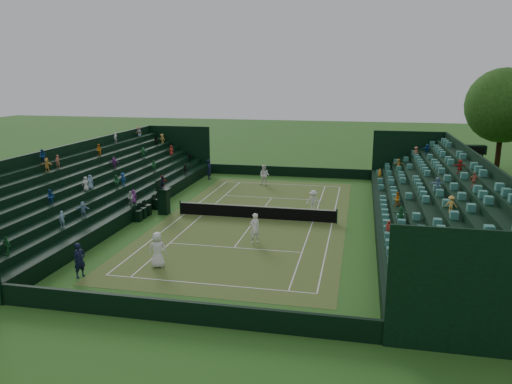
% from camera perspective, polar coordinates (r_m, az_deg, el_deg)
% --- Properties ---
extents(ground, '(160.00, 160.00, 0.00)m').
position_cam_1_polar(ground, '(36.25, 0.00, -3.08)').
color(ground, '#2E631F').
rests_on(ground, ground).
extents(court_surface, '(12.97, 26.77, 0.01)m').
position_cam_1_polar(court_surface, '(36.25, 0.00, -3.07)').
color(court_surface, '#316923').
rests_on(court_surface, ground).
extents(perimeter_wall_north, '(17.17, 0.20, 1.00)m').
position_cam_1_polar(perimeter_wall_north, '(51.36, 3.67, 2.35)').
color(perimeter_wall_north, black).
rests_on(perimeter_wall_north, ground).
extents(perimeter_wall_south, '(17.17, 0.20, 1.00)m').
position_cam_1_polar(perimeter_wall_south, '(21.80, -8.90, -13.34)').
color(perimeter_wall_south, black).
rests_on(perimeter_wall_south, ground).
extents(perimeter_wall_east, '(0.20, 31.77, 1.00)m').
position_cam_1_polar(perimeter_wall_east, '(35.42, 13.58, -3.01)').
color(perimeter_wall_east, black).
rests_on(perimeter_wall_east, ground).
extents(perimeter_wall_west, '(0.20, 31.77, 1.00)m').
position_cam_1_polar(perimeter_wall_west, '(38.71, -12.39, -1.56)').
color(perimeter_wall_west, black).
rests_on(perimeter_wall_west, ground).
extents(north_grandstand, '(6.60, 32.00, 4.90)m').
position_cam_1_polar(north_grandstand, '(35.54, 20.41, -1.68)').
color(north_grandstand, black).
rests_on(north_grandstand, ground).
extents(south_grandstand, '(6.60, 32.00, 4.90)m').
position_cam_1_polar(south_grandstand, '(40.34, -17.89, 0.23)').
color(south_grandstand, black).
rests_on(south_grandstand, ground).
extents(tennis_net, '(11.67, 0.10, 1.06)m').
position_cam_1_polar(tennis_net, '(36.11, 0.00, -2.28)').
color(tennis_net, black).
rests_on(tennis_net, ground).
extents(scoreboard_tower, '(2.00, 1.00, 3.70)m').
position_cam_1_polar(scoreboard_tower, '(51.62, 23.68, 4.29)').
color(scoreboard_tower, black).
rests_on(scoreboard_tower, ground).
extents(umpire_chair, '(0.92, 0.92, 2.88)m').
position_cam_1_polar(umpire_chair, '(37.86, -10.52, -0.67)').
color(umpire_chair, black).
rests_on(umpire_chair, ground).
extents(courtside_chairs, '(0.53, 5.50, 1.15)m').
position_cam_1_polar(courtside_chairs, '(38.72, -11.82, -1.63)').
color(courtside_chairs, black).
rests_on(courtside_chairs, ground).
extents(player_near_west, '(1.10, 0.86, 1.98)m').
position_cam_1_polar(player_near_west, '(27.59, -11.19, -6.50)').
color(player_near_west, white).
rests_on(player_near_west, ground).
extents(player_near_east, '(0.83, 0.81, 1.92)m').
position_cam_1_polar(player_near_east, '(30.86, -0.15, -4.16)').
color(player_near_east, white).
rests_on(player_near_east, ground).
extents(player_far_west, '(1.07, 0.90, 1.97)m').
position_cam_1_polar(player_far_west, '(46.90, 0.97, 1.93)').
color(player_far_west, white).
rests_on(player_far_west, ground).
extents(player_far_east, '(1.16, 0.80, 1.65)m').
position_cam_1_polar(player_far_east, '(38.23, 6.55, -1.02)').
color(player_far_east, white).
rests_on(player_far_east, ground).
extents(line_judge_north, '(0.50, 0.74, 2.01)m').
position_cam_1_polar(line_judge_north, '(49.89, -5.35, 2.58)').
color(line_judge_north, black).
rests_on(line_judge_north, ground).
extents(line_judge_south, '(0.68, 0.79, 1.84)m').
position_cam_1_polar(line_judge_south, '(27.38, -19.51, -7.36)').
color(line_judge_south, black).
rests_on(line_judge_south, ground).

